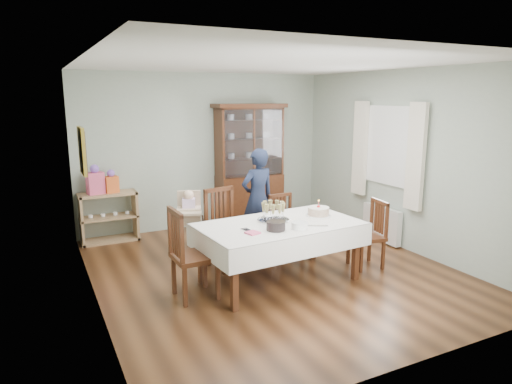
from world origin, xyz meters
TOP-DOWN VIEW (x-y plane):
  - floor at (0.00, 0.00)m, footprint 5.00×5.00m
  - room_shell at (0.00, 0.53)m, footprint 5.00×5.00m
  - dining_table at (-0.10, -0.37)m, footprint 2.07×1.28m
  - china_cabinet at (0.75, 2.26)m, footprint 1.30×0.48m
  - sideboard at (-1.75, 2.28)m, footprint 0.90×0.38m
  - picture_frame at (-2.22, 0.80)m, footprint 0.04×0.48m
  - window at (2.22, 0.30)m, footprint 0.04×1.02m
  - curtain_left at (2.16, -0.32)m, footprint 0.07×0.30m
  - curtain_right at (2.16, 0.92)m, footprint 0.07×0.30m
  - radiator at (2.16, 0.30)m, footprint 0.10×0.80m
  - chair_far_left at (-0.48, 0.40)m, footprint 0.56×0.56m
  - chair_far_right at (0.45, 0.41)m, footprint 0.43×0.43m
  - chair_end_left at (-1.22, -0.34)m, footprint 0.49×0.49m
  - chair_end_right at (1.23, -0.46)m, footprint 0.47×0.47m
  - woman at (0.27, 0.97)m, footprint 0.60×0.44m
  - high_chair at (-0.85, 0.91)m, footprint 0.58×0.58m
  - champagne_tray at (-0.12, -0.25)m, footprint 0.41×0.41m
  - birthday_cake at (0.53, -0.30)m, footprint 0.32×0.32m
  - plate_stack_dark at (-0.28, -0.61)m, footprint 0.30×0.30m
  - plate_stack_white at (-0.01, -0.69)m, footprint 0.26×0.26m
  - napkin_stack at (-0.59, -0.61)m, footprint 0.17×0.17m
  - cutlery at (-0.63, -0.46)m, footprint 0.12×0.16m
  - cake_knife at (0.23, -0.67)m, footprint 0.28×0.17m
  - gift_bag_pink at (-1.92, 2.26)m, footprint 0.28×0.21m
  - gift_bag_orange at (-1.68, 2.26)m, footprint 0.23×0.18m

SIDE VIEW (x-z plane):
  - floor at x=0.00m, z-range 0.00..0.00m
  - chair_far_right at x=0.45m, z-range -0.18..0.72m
  - chair_end_right at x=1.23m, z-range -0.19..0.73m
  - radiator at x=2.16m, z-range 0.02..0.57m
  - chair_end_left at x=-1.22m, z-range -0.22..0.85m
  - chair_far_left at x=-0.48m, z-range -0.22..0.85m
  - dining_table at x=-0.10m, z-range 0.00..0.76m
  - high_chair at x=-0.85m, z-range -0.11..0.90m
  - sideboard at x=-1.75m, z-range 0.00..0.80m
  - cutlery at x=-0.63m, z-range 0.76..0.77m
  - cake_knife at x=0.23m, z-range 0.76..0.77m
  - woman at x=0.27m, z-range 0.00..1.54m
  - napkin_stack at x=-0.59m, z-range 0.76..0.78m
  - plate_stack_white at x=-0.01m, z-range 0.76..0.84m
  - plate_stack_dark at x=-0.28m, z-range 0.76..0.87m
  - birthday_cake at x=0.53m, z-range 0.71..0.93m
  - champagne_tray at x=-0.12m, z-range 0.72..0.96m
  - gift_bag_orange at x=-1.68m, z-range 0.78..1.15m
  - gift_bag_pink at x=-1.92m, z-range 0.77..1.24m
  - china_cabinet at x=0.75m, z-range 0.04..2.21m
  - curtain_left at x=2.16m, z-range 0.67..2.23m
  - curtain_right at x=2.16m, z-range 0.67..2.23m
  - window at x=2.22m, z-range 0.94..2.16m
  - picture_frame at x=-2.22m, z-range 1.36..1.94m
  - room_shell at x=0.00m, z-range -0.80..4.20m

